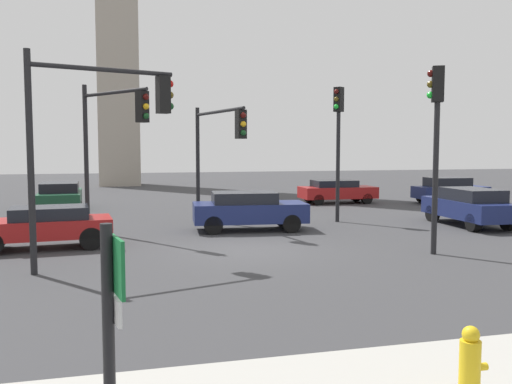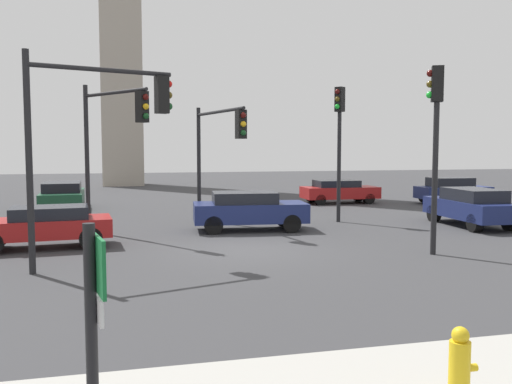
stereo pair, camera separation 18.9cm
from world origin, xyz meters
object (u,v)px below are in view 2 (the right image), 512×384
(car_0, at_px, (63,195))
(car_1, at_px, (452,190))
(traffic_light_3, at_px, (219,139))
(car_5, at_px, (45,225))
(car_6, at_px, (339,191))
(traffic_light_0, at_px, (98,119))
(fire_hydrant, at_px, (460,366))
(car_4, at_px, (471,206))
(traffic_light_2, at_px, (112,129))
(car_3, at_px, (249,210))
(traffic_light_4, at_px, (339,129))
(traffic_light_1, at_px, (436,125))
(direction_sign, at_px, (94,331))

(car_0, relative_size, car_1, 1.21)
(traffic_light_3, distance_m, car_5, 7.17)
(car_0, distance_m, car_6, 14.59)
(traffic_light_0, xyz_separation_m, fire_hydrant, (4.30, -9.17, -3.22))
(car_0, xyz_separation_m, car_4, (16.20, -9.93, 0.06))
(fire_hydrant, distance_m, car_4, 16.33)
(traffic_light_0, height_order, car_4, traffic_light_0)
(traffic_light_2, bearing_deg, car_3, 58.31)
(traffic_light_4, height_order, car_3, traffic_light_4)
(traffic_light_1, distance_m, car_4, 7.21)
(direction_sign, relative_size, car_5, 0.56)
(direction_sign, xyz_separation_m, car_6, (11.85, 23.51, -0.87))
(traffic_light_2, relative_size, car_1, 1.34)
(direction_sign, bearing_deg, car_3, 61.12)
(traffic_light_2, xyz_separation_m, car_5, (-2.04, -1.76, -3.02))
(car_0, distance_m, car_4, 19.00)
(traffic_light_0, relative_size, traffic_light_2, 1.01)
(traffic_light_2, bearing_deg, car_1, 76.90)
(car_1, bearing_deg, traffic_light_0, -144.77)
(traffic_light_1, relative_size, car_3, 1.25)
(traffic_light_1, xyz_separation_m, car_1, (8.95, 12.57, -2.98))
(car_3, relative_size, car_5, 1.04)
(traffic_light_0, bearing_deg, fire_hydrant, -82.46)
(fire_hydrant, distance_m, car_0, 24.15)
(car_4, relative_size, car_5, 1.05)
(traffic_light_1, xyz_separation_m, car_3, (-4.13, 5.71, -2.95))
(car_3, bearing_deg, car_0, 135.23)
(traffic_light_3, bearing_deg, traffic_light_4, 82.06)
(car_0, height_order, car_5, car_0)
(traffic_light_0, distance_m, car_1, 21.97)
(traffic_light_4, distance_m, car_0, 14.20)
(traffic_light_0, bearing_deg, traffic_light_2, 69.31)
(traffic_light_4, distance_m, car_1, 10.93)
(fire_hydrant, bearing_deg, direction_sign, -169.61)
(car_0, relative_size, car_3, 1.11)
(traffic_light_0, xyz_separation_m, car_1, (18.18, 11.95, -3.06))
(traffic_light_1, height_order, traffic_light_3, traffic_light_1)
(car_3, bearing_deg, traffic_light_4, 24.06)
(car_4, bearing_deg, car_0, 61.23)
(traffic_light_4, height_order, car_6, traffic_light_4)
(fire_hydrant, bearing_deg, traffic_light_4, 72.53)
(car_0, bearing_deg, car_5, -179.30)
(car_0, xyz_separation_m, car_1, (20.57, -2.09, 0.02))
(traffic_light_2, xyz_separation_m, traffic_light_4, (8.97, 1.66, 0.12))
(car_4, bearing_deg, car_6, 12.37)
(direction_sign, bearing_deg, traffic_light_4, 50.26)
(direction_sign, distance_m, traffic_light_4, 18.78)
(traffic_light_3, bearing_deg, car_3, 31.40)
(traffic_light_0, distance_m, traffic_light_2, 4.84)
(traffic_light_1, height_order, car_5, traffic_light_1)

